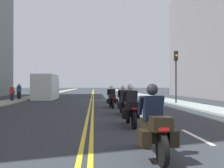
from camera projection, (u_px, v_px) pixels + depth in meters
ground_plane at (93, 94)px, 47.59m from camera, size 264.00×264.00×0.00m
sidewalk_left at (51, 94)px, 47.04m from camera, size 2.13×144.00×0.12m
sidewalk_right at (134, 94)px, 48.13m from camera, size 2.13×144.00×0.12m
centreline_yellow_inner at (92, 94)px, 47.58m from camera, size 0.12×132.00×0.01m
centreline_yellow_outer at (93, 94)px, 47.59m from camera, size 0.12×132.00×0.01m
lane_dashes_white at (122, 99)px, 28.87m from camera, size 0.14×56.40×0.01m
building_right_1 at (216, 39)px, 34.49m from camera, size 6.96×19.86×15.64m
motorcycle_0 at (154, 127)px, 5.61m from camera, size 0.77×2.20×1.62m
motorcycle_1 at (131, 109)px, 9.95m from camera, size 0.77×2.11×1.65m
motorcycle_2 at (124, 102)px, 13.96m from camera, size 0.78×2.22×1.60m
motorcycle_3 at (112, 98)px, 18.24m from camera, size 0.78×2.09×1.61m
traffic_light_near at (176, 67)px, 21.55m from camera, size 0.28×0.38×4.47m
pedestrian_0 at (12, 93)px, 25.03m from camera, size 0.50×0.27×1.64m
pedestrian_1 at (19, 92)px, 27.97m from camera, size 0.48×0.42×1.78m
pedestrian_2 at (19, 92)px, 28.80m from camera, size 0.45×0.46×1.71m
parked_truck at (46, 88)px, 29.61m from camera, size 2.20×6.50×2.80m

